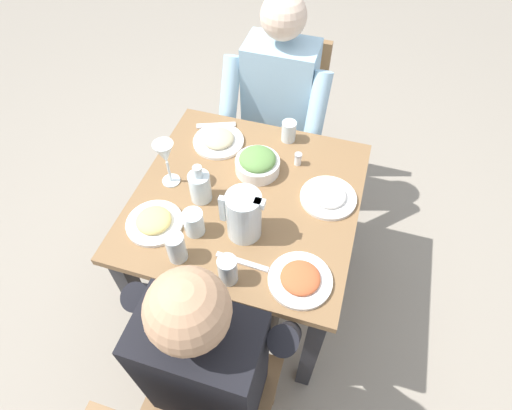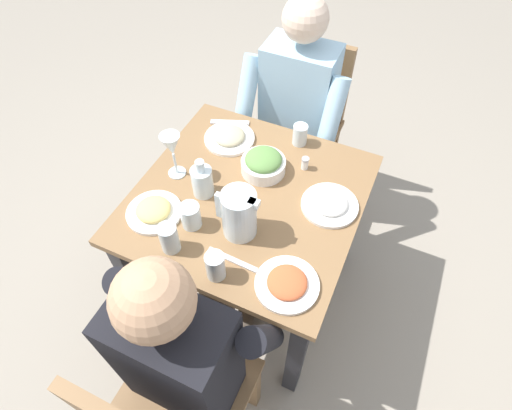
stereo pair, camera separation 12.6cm
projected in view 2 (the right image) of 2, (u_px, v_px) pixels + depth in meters
ground_plane at (250, 284)px, 2.11m from camera, size 8.00×8.00×0.00m
dining_table at (249, 216)px, 1.66m from camera, size 0.83×0.83×0.70m
chair_near at (302, 118)px, 2.16m from camera, size 0.40×0.40×0.88m
diner_near at (290, 119)px, 1.92m from camera, size 0.48×0.53×1.18m
diner_far at (197, 337)px, 1.28m from camera, size 0.48×0.53×1.18m
water_pitcher at (239, 214)px, 1.39m from camera, size 0.16×0.12×0.19m
salad_bowl at (264, 164)px, 1.61m from camera, size 0.17×0.17×0.09m
plate_fries at (154, 211)px, 1.50m from camera, size 0.20×0.20×0.05m
plate_yoghurt at (330, 204)px, 1.52m from camera, size 0.21×0.21×0.04m
plate_beans at (229, 137)px, 1.74m from camera, size 0.21×0.21×0.04m
plate_rice_curry at (287, 283)px, 1.32m from camera, size 0.21×0.21×0.04m
water_glass_near_left at (215, 266)px, 1.31m from camera, size 0.06×0.06×0.11m
water_glass_near_right at (300, 135)px, 1.71m from camera, size 0.06×0.06×0.09m
water_glass_far_left at (191, 216)px, 1.44m from camera, size 0.07×0.07×0.10m
water_glass_by_pitcher at (169, 238)px, 1.37m from camera, size 0.06×0.06×0.11m
wine_glass at (172, 147)px, 1.52m from camera, size 0.08×0.08×0.20m
oil_carafe at (202, 182)px, 1.53m from camera, size 0.08×0.08×0.16m
salt_shaker at (305, 163)px, 1.63m from camera, size 0.03×0.03×0.05m
fork_near at (230, 122)px, 1.82m from camera, size 0.17×0.09×0.01m
knife_near at (233, 260)px, 1.38m from camera, size 0.19×0.03×0.01m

